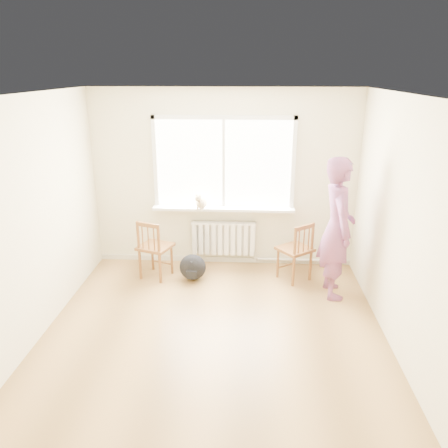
# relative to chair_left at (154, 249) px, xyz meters

# --- Properties ---
(floor) EXTENTS (4.50, 4.50, 0.00)m
(floor) POSITION_rel_chair_left_xyz_m (0.99, -1.61, -0.45)
(floor) COLOR #A97D45
(floor) RESTS_ON ground
(ceiling) EXTENTS (4.50, 4.50, 0.00)m
(ceiling) POSITION_rel_chair_left_xyz_m (0.99, -1.61, 2.25)
(ceiling) COLOR white
(ceiling) RESTS_ON back_wall
(back_wall) EXTENTS (4.00, 0.01, 2.70)m
(back_wall) POSITION_rel_chair_left_xyz_m (0.99, 0.64, 0.90)
(back_wall) COLOR beige
(back_wall) RESTS_ON ground
(window) EXTENTS (2.12, 0.05, 1.42)m
(window) POSITION_rel_chair_left_xyz_m (0.99, 0.61, 1.21)
(window) COLOR white
(window) RESTS_ON back_wall
(windowsill) EXTENTS (2.15, 0.22, 0.04)m
(windowsill) POSITION_rel_chair_left_xyz_m (0.99, 0.53, 0.48)
(windowsill) COLOR white
(windowsill) RESTS_ON back_wall
(radiator) EXTENTS (1.00, 0.12, 0.55)m
(radiator) POSITION_rel_chair_left_xyz_m (0.99, 0.55, -0.02)
(radiator) COLOR white
(radiator) RESTS_ON back_wall
(heating_pipe) EXTENTS (1.40, 0.04, 0.04)m
(heating_pipe) POSITION_rel_chair_left_xyz_m (2.24, 0.58, -0.37)
(heating_pipe) COLOR silver
(heating_pipe) RESTS_ON back_wall
(baseboard) EXTENTS (4.00, 0.03, 0.08)m
(baseboard) POSITION_rel_chair_left_xyz_m (0.99, 0.62, -0.41)
(baseboard) COLOR beige
(baseboard) RESTS_ON ground
(chair_left) EXTENTS (0.56, 0.55, 0.90)m
(chair_left) POSITION_rel_chair_left_xyz_m (0.00, 0.00, 0.00)
(chair_left) COLOR brown
(chair_left) RESTS_ON floor
(chair_right) EXTENTS (0.60, 0.60, 0.89)m
(chair_right) POSITION_rel_chair_left_xyz_m (2.09, 0.04, -0.00)
(chair_right) COLOR brown
(chair_right) RESTS_ON floor
(person) EXTENTS (0.50, 0.73, 1.91)m
(person) POSITION_rel_chair_left_xyz_m (2.54, -0.33, 0.50)
(person) COLOR #CE4475
(person) RESTS_ON floor
(cat) EXTENTS (0.23, 0.38, 0.26)m
(cat) POSITION_rel_chair_left_xyz_m (0.66, 0.44, 0.60)
(cat) COLOR beige
(cat) RESTS_ON windowsill
(backpack) EXTENTS (0.47, 0.41, 0.39)m
(backpack) POSITION_rel_chair_left_xyz_m (0.57, -0.02, -0.26)
(backpack) COLOR black
(backpack) RESTS_ON floor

